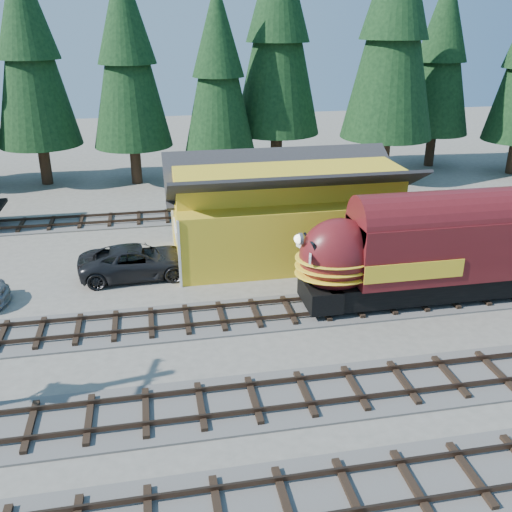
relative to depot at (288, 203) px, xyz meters
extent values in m
plane|color=#6B665B|center=(0.00, -10.50, -2.96)|extent=(120.00, 120.00, 0.00)
cube|color=#4C4947|center=(-10.00, 7.50, -2.92)|extent=(32.00, 3.20, 0.08)
cube|color=#38281E|center=(-10.00, 6.78, -2.71)|extent=(32.00, 0.08, 0.16)
cube|color=#38281E|center=(-10.00, 8.22, -2.71)|extent=(32.00, 0.08, 0.16)
cube|color=gold|center=(0.00, 0.00, -1.26)|extent=(12.00, 6.00, 3.40)
cube|color=yellow|center=(0.00, 0.00, 1.16)|extent=(11.88, 3.30, 1.44)
cube|color=white|center=(-6.04, -1.00, -0.76)|extent=(0.06, 2.40, 0.60)
cone|color=black|center=(-15.01, 17.69, 7.09)|extent=(6.13, 6.13, 13.97)
cone|color=black|center=(-8.09, 16.61, 6.72)|extent=(5.91, 5.91, 13.46)
cone|color=black|center=(-1.61, 15.33, 5.75)|extent=(5.31, 5.31, 12.11)
cone|color=black|center=(3.30, 17.41, 8.21)|extent=(6.82, 6.82, 15.53)
cone|color=black|center=(11.08, 13.60, 8.49)|extent=(6.99, 6.99, 15.92)
cone|color=black|center=(17.14, 17.62, 6.46)|extent=(5.75, 5.75, 13.10)
cube|color=black|center=(6.45, -6.50, -2.14)|extent=(12.78, 2.29, 0.99)
cube|color=#5B1418|center=(7.16, -6.50, -0.30)|extent=(11.66, 2.69, 2.69)
ellipsoid|color=#5B1418|center=(0.62, -6.50, -0.39)|extent=(3.41, 2.64, 3.32)
sphere|color=white|center=(-1.16, -6.50, 0.51)|extent=(0.39, 0.39, 0.39)
imported|color=black|center=(-8.00, -1.31, -2.16)|extent=(5.88, 2.88, 1.61)
camera|label=1|loc=(-7.12, -28.10, 9.09)|focal=40.00mm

